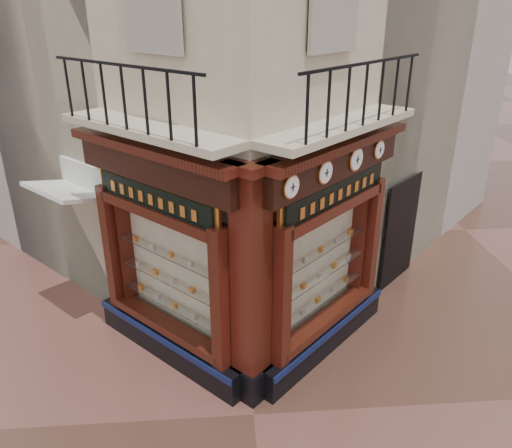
{
  "coord_description": "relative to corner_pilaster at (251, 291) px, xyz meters",
  "views": [
    {
      "loc": [
        -0.42,
        -5.94,
        5.91
      ],
      "look_at": [
        0.19,
        2.0,
        2.39
      ],
      "focal_mm": 35.0,
      "sensor_mm": 36.0,
      "label": 1
    }
  ],
  "objects": [
    {
      "name": "ground",
      "position": [
        0.0,
        -0.5,
        -1.95
      ],
      "size": [
        80.0,
        80.0,
        0.0
      ],
      "primitive_type": "plane",
      "color": "#513125",
      "rests_on": "ground"
    },
    {
      "name": "neighbour_left",
      "position": [
        -2.47,
        8.13,
        3.55
      ],
      "size": [
        11.31,
        11.31,
        11.0
      ],
      "primitive_type": "cube",
      "rotation": [
        0.0,
        0.0,
        0.79
      ],
      "color": "#B5AD9E",
      "rests_on": "ground"
    },
    {
      "name": "neighbour_right",
      "position": [
        2.47,
        8.13,
        3.55
      ],
      "size": [
        11.31,
        11.31,
        11.0
      ],
      "primitive_type": "cube",
      "rotation": [
        0.0,
        0.0,
        0.79
      ],
      "color": "#B5AD9E",
      "rests_on": "ground"
    },
    {
      "name": "shopfront_left",
      "position": [
        -1.41,
        1.07,
        0.03
      ],
      "size": [
        2.86,
        2.86,
        3.98
      ],
      "rotation": [
        0.0,
        0.0,
        2.36
      ],
      "color": "black",
      "rests_on": "ground"
    },
    {
      "name": "shopfront_right",
      "position": [
        1.41,
        1.07,
        0.03
      ],
      "size": [
        2.86,
        2.86,
        3.98
      ],
      "rotation": [
        0.0,
        0.0,
        0.79
      ],
      "color": "black",
      "rests_on": "ground"
    },
    {
      "name": "corner_pilaster",
      "position": [
        0.0,
        0.0,
        0.0
      ],
      "size": [
        0.85,
        0.85,
        3.98
      ],
      "rotation": [
        0.0,
        0.0,
        0.79
      ],
      "color": "black",
      "rests_on": "ground"
    },
    {
      "name": "balcony",
      "position": [
        0.0,
        0.99,
        2.27
      ],
      "size": [
        5.94,
        2.97,
        1.03
      ],
      "color": "beige",
      "rests_on": "ground"
    },
    {
      "name": "clock_a",
      "position": [
        0.55,
        -0.05,
        1.67
      ],
      "size": [
        0.28,
        0.28,
        0.35
      ],
      "rotation": [
        0.0,
        0.0,
        0.79
      ],
      "color": "#B7753D",
      "rests_on": "ground"
    },
    {
      "name": "clock_b",
      "position": [
        1.14,
        0.54,
        1.67
      ],
      "size": [
        0.29,
        0.29,
        0.36
      ],
      "rotation": [
        0.0,
        0.0,
        0.79
      ],
      "color": "#B7753D",
      "rests_on": "ground"
    },
    {
      "name": "clock_c",
      "position": [
        1.78,
        1.17,
        1.67
      ],
      "size": [
        0.32,
        0.32,
        0.4
      ],
      "rotation": [
        0.0,
        0.0,
        0.79
      ],
      "color": "#B7753D",
      "rests_on": "ground"
    },
    {
      "name": "clock_d",
      "position": [
        2.32,
        1.72,
        1.67
      ],
      "size": [
        0.27,
        0.27,
        0.33
      ],
      "rotation": [
        0.0,
        0.0,
        0.79
      ],
      "color": "#B7753D",
      "rests_on": "ground"
    },
    {
      "name": "awning",
      "position": [
        -3.35,
        2.64,
        -1.95
      ],
      "size": [
        1.75,
        1.75,
        0.27
      ],
      "primitive_type": null,
      "rotation": [
        0.21,
        0.0,
        2.36
      ],
      "color": "white",
      "rests_on": "ground"
    },
    {
      "name": "signboard_left",
      "position": [
        -1.46,
        1.01,
        1.15
      ],
      "size": [
        2.09,
        2.09,
        0.56
      ],
      "rotation": [
        0.0,
        0.0,
        2.36
      ],
      "color": "gold",
      "rests_on": "ground"
    },
    {
      "name": "signboard_right",
      "position": [
        1.46,
        1.01,
        1.15
      ],
      "size": [
        2.17,
        2.17,
        0.58
      ],
      "rotation": [
        0.0,
        0.0,
        0.79
      ],
      "color": "gold",
      "rests_on": "ground"
    }
  ]
}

